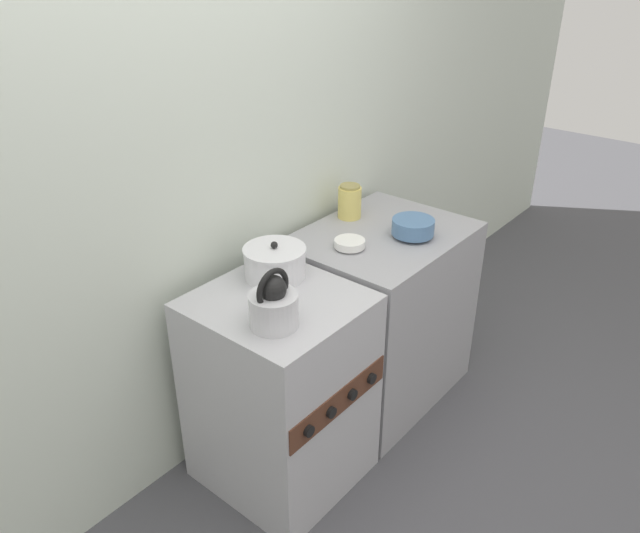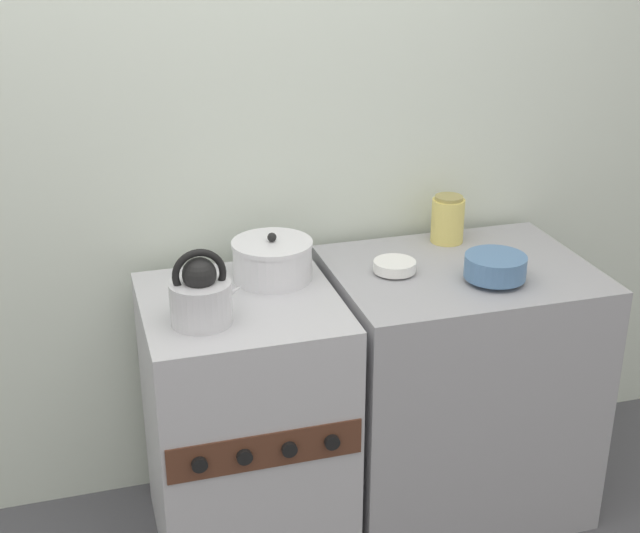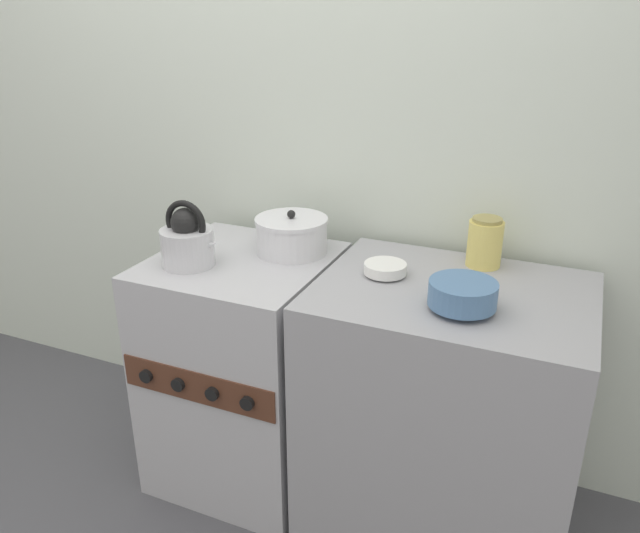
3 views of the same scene
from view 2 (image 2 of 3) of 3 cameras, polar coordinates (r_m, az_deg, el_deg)
wall_back at (r=2.84m, az=-7.06°, el=8.45°), size 7.00×0.06×2.50m
stove at (r=2.81m, az=-4.82°, el=-10.06°), size 0.58×0.62×0.85m
counter at (r=3.02m, az=8.60°, el=-7.63°), size 0.81×0.63×0.86m
kettle at (r=2.46m, az=-7.62°, el=-1.82°), size 0.21×0.17×0.22m
cooking_pot at (r=2.72m, az=-3.06°, el=0.43°), size 0.25×0.25×0.15m
enamel_bowl at (r=2.72m, az=11.15°, el=-0.03°), size 0.19×0.19×0.08m
small_ceramic_bowl at (r=2.75m, az=4.80°, el=0.02°), size 0.13×0.13×0.04m
storage_jar at (r=3.00m, az=8.17°, el=3.01°), size 0.11×0.11×0.16m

